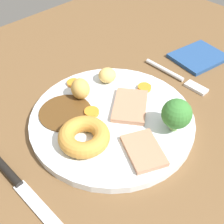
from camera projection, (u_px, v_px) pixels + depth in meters
The scene contains 15 objects.
dining_table at pixel (85, 131), 51.09cm from camera, with size 120.00×84.00×3.60cm, color brown.
dinner_plate at pixel (112, 119), 49.78cm from camera, with size 27.98×27.98×1.40cm, color white.
gravy_pool at pixel (66, 112), 49.77cm from camera, with size 9.11×9.11×0.30cm, color #563819.
meat_slice_main at pixel (130, 106), 50.62cm from camera, with size 8.40×5.65×0.80cm, color tan.
meat_slice_under at pixel (144, 150), 43.44cm from camera, with size 7.22×5.01×0.80cm, color tan.
yorkshire_pudding at pixel (84, 136), 44.28cm from camera, with size 8.06×8.06×2.58cm, color #C68938.
roast_potato_left at pixel (107, 75), 55.48cm from camera, with size 3.46×3.40×2.69cm, color #D8B260.
roast_potato_right at pixel (80, 89), 51.72cm from camera, with size 3.92×3.37×3.72cm, color tan.
carrot_coin_front at pixel (73, 83), 55.40cm from camera, with size 2.40×2.40×0.61cm, color orange.
carrot_coin_back at pixel (93, 113), 49.36cm from camera, with size 2.55×2.55×0.63cm, color orange.
carrot_coin_side at pixel (144, 88), 54.39cm from camera, with size 2.55×2.55×0.63cm, color orange.
broccoli_floret at pixel (177, 114), 44.88cm from camera, with size 4.81×4.81×5.81cm.
fork at pixel (176, 76), 59.08cm from camera, with size 2.05×15.26×0.90cm.
knife at pixel (16, 181), 41.11cm from camera, with size 1.87×18.52×1.20cm.
folded_napkin at pixel (198, 57), 64.29cm from camera, with size 11.00×9.00×0.80cm, color navy.
Camera 1 is at (20.69, 28.03, 39.62)cm, focal length 46.49 mm.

